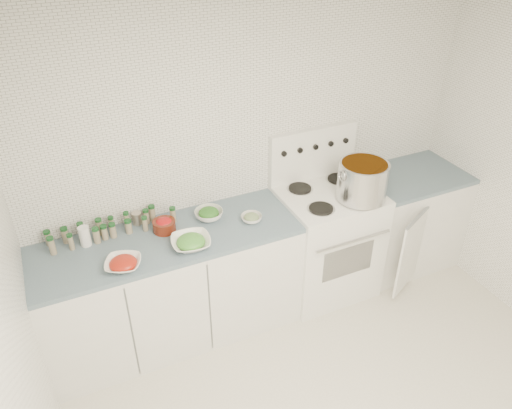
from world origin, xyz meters
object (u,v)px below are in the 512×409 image
Objects in this scene: stove at (325,238)px; bowl_snowpea at (191,242)px; bowl_tomato at (123,264)px; stock_pot at (363,179)px.

bowl_snowpea is at bearing -172.40° from stove.
bowl_tomato is at bearing -176.53° from bowl_snowpea.
stove is 1.27m from bowl_snowpea.
stock_pot is 1.36× the size of bowl_tomato.
bowl_tomato is 0.46m from bowl_snowpea.
stock_pot is 1.34× the size of bowl_snowpea.
stove is 4.57× the size of bowl_snowpea.
bowl_tomato is 0.99× the size of bowl_snowpea.
bowl_snowpea is at bearing 179.63° from stock_pot.
stock_pot is at bearing 0.61° from bowl_tomato.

